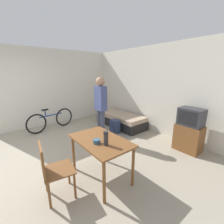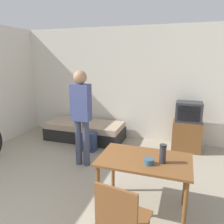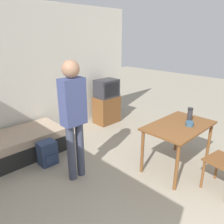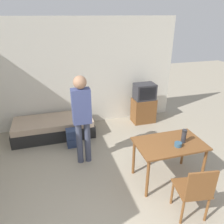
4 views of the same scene
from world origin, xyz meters
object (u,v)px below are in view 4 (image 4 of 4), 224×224
thermos_flask (184,135)px  mate_bowl (178,144)px  daybed (54,127)px  tv (144,104)px  dining_table (169,148)px  person_standing (82,114)px  backpack (73,138)px  wooden_chair (195,190)px

thermos_flask → mate_bowl: size_ratio=1.97×
daybed → thermos_flask: (2.09, -2.19, 0.67)m
daybed → thermos_flask: bearing=-46.4°
tv → dining_table: size_ratio=0.94×
dining_table → mate_bowl: (0.07, -0.13, 0.14)m
dining_table → mate_bowl: mate_bowl is taller
daybed → person_standing: bearing=-66.5°
person_standing → backpack: person_standing is taller
mate_bowl → backpack: mate_bowl is taller
mate_bowl → thermos_flask: bearing=29.5°
daybed → tv: bearing=2.4°
tv → person_standing: 2.34m
dining_table → wooden_chair: size_ratio=1.26×
thermos_flask → daybed: bearing=133.6°
daybed → tv: tv is taller
daybed → dining_table: dining_table is taller
tv → person_standing: person_standing is taller
daybed → mate_bowl: bearing=-49.6°
wooden_chair → mate_bowl: (0.14, 0.72, 0.27)m
person_standing → dining_table: bearing=-34.7°
wooden_chair → person_standing: (-1.27, 1.77, 0.53)m
thermos_flask → mate_bowl: 0.20m
dining_table → mate_bowl: 0.20m
tv → mate_bowl: 2.43m
daybed → backpack: size_ratio=4.62×
person_standing → backpack: bearing=103.1°
wooden_chair → mate_bowl: size_ratio=7.62×
backpack → dining_table: bearing=-46.4°
tv → person_standing: bearing=-144.5°
daybed → backpack: (0.39, -0.59, -0.01)m
tv → backpack: tv is taller
tv → thermos_flask: size_ratio=4.58×
daybed → tv: 2.41m
tv → backpack: 2.15m
tv → backpack: size_ratio=2.64×
daybed → thermos_flask: size_ratio=8.01×
daybed → mate_bowl: (1.94, -2.27, 0.58)m
dining_table → person_standing: person_standing is taller
person_standing → mate_bowl: (1.40, -1.05, -0.26)m
tv → thermos_flask: 2.34m
person_standing → backpack: 1.07m
tv → dining_table: bearing=-103.2°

